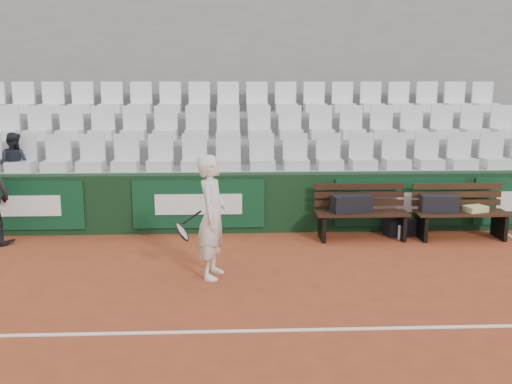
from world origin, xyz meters
name	(u,v)px	position (x,y,z in m)	size (l,w,h in m)	color
ground	(199,332)	(0.00, 0.00, 0.00)	(80.00, 80.00, 0.00)	#9B4123
court_baseline	(199,332)	(0.00, 0.00, 0.00)	(18.00, 0.06, 0.01)	white
back_barrier	(215,203)	(0.07, 3.99, 0.50)	(18.00, 0.34, 1.00)	black
grandstand_tier_front	(212,196)	(0.00, 4.62, 0.50)	(18.00, 0.95, 1.00)	gray
grandstand_tier_mid	(213,175)	(0.00, 5.58, 0.72)	(18.00, 0.95, 1.45)	gray
grandstand_tier_back	(215,157)	(0.00, 6.53, 0.95)	(18.00, 0.95, 1.90)	gray
grandstand_rear_wall	(215,97)	(0.00, 7.15, 2.20)	(18.00, 0.30, 4.40)	gray
seat_row_front	(211,152)	(0.00, 4.45, 1.31)	(11.90, 0.44, 0.63)	silver
seat_row_mid	(212,122)	(0.00, 5.40, 1.77)	(11.90, 0.44, 0.63)	silver
seat_row_back	(214,97)	(0.00, 6.35, 2.21)	(11.90, 0.44, 0.63)	white
bench_left	(361,225)	(2.47, 3.42, 0.23)	(1.50, 0.56, 0.45)	black
bench_right	(460,225)	(4.10, 3.37, 0.23)	(1.50, 0.56, 0.45)	#371E10
sports_bag_left	(352,203)	(2.30, 3.45, 0.59)	(0.65, 0.28, 0.28)	black
sports_bag_right	(439,203)	(3.72, 3.38, 0.59)	(0.59, 0.28, 0.28)	black
towel	(475,209)	(4.32, 3.37, 0.50)	(0.35, 0.25, 0.10)	#C3BA7E
sports_bag_ground	(400,227)	(3.16, 3.61, 0.14)	(0.47, 0.29, 0.29)	black
water_bottle_near	(323,232)	(1.83, 3.38, 0.12)	(0.07, 0.07, 0.25)	silver
water_bottle_far	(400,232)	(3.10, 3.36, 0.12)	(0.07, 0.07, 0.24)	silver
tennis_player	(212,217)	(0.10, 1.70, 0.81)	(0.74, 0.66, 1.63)	silver
spectator_c	(12,139)	(-3.44, 4.50, 1.56)	(0.55, 0.42, 1.12)	black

